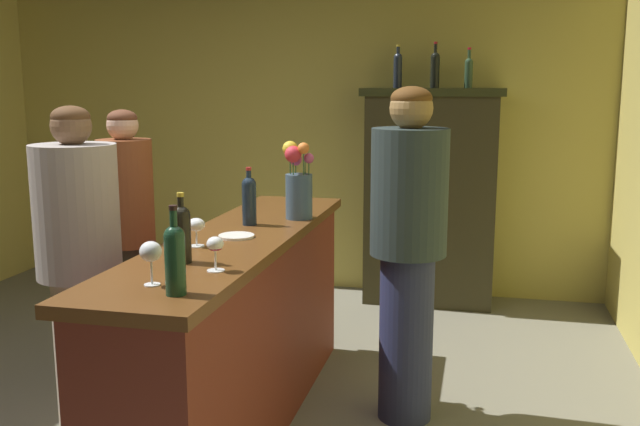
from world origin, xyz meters
name	(u,v)px	position (x,y,z in m)	size (l,w,h in m)	color
wall_back	(295,114)	(0.00, 2.87, 1.46)	(5.18, 0.12, 2.92)	#C8B552
bar_counter	(239,332)	(0.42, 0.26, 0.50)	(0.53, 2.36, 0.98)	maroon
display_cabinet	(430,193)	(1.17, 2.56, 0.87)	(1.06, 0.44, 1.67)	#2F2B17
wine_bottle_merlot	(182,231)	(0.39, -0.29, 1.11)	(0.07, 0.07, 0.28)	black
wine_bottle_chardonnay	(175,256)	(0.55, -0.70, 1.12)	(0.07, 0.07, 0.31)	#193A25
wine_bottle_pinot	(249,198)	(0.40, 0.51, 1.12)	(0.07, 0.07, 0.30)	#192633
wine_glass_front	(151,253)	(0.42, -0.62, 1.10)	(0.08, 0.08, 0.16)	white
wine_glass_mid	(215,246)	(0.57, -0.38, 1.08)	(0.07, 0.07, 0.13)	white
wine_glass_rear	(196,226)	(0.33, -0.01, 1.08)	(0.08, 0.08, 0.13)	white
flower_arrangement	(298,184)	(0.60, 0.73, 1.17)	(0.17, 0.16, 0.41)	#3D5467
cheese_plate	(236,236)	(0.44, 0.21, 0.99)	(0.17, 0.17, 0.01)	white
display_bottle_left	(398,69)	(0.90, 2.56, 1.82)	(0.07, 0.07, 0.32)	#202731
display_bottle_midleft	(435,68)	(1.18, 2.56, 1.82)	(0.07, 0.07, 0.34)	black
display_bottle_center	(469,71)	(1.42, 2.56, 1.80)	(0.06, 0.06, 0.30)	#2E4930
patron_in_navy	(128,234)	(-0.39, 0.69, 0.86)	(0.31, 0.31, 1.56)	#333227
patron_tall	(80,262)	(-0.29, 0.05, 0.86)	(0.39, 0.39, 1.59)	#BBA58D
bartender	(408,242)	(1.21, 0.56, 0.92)	(0.38, 0.38, 1.68)	#242949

